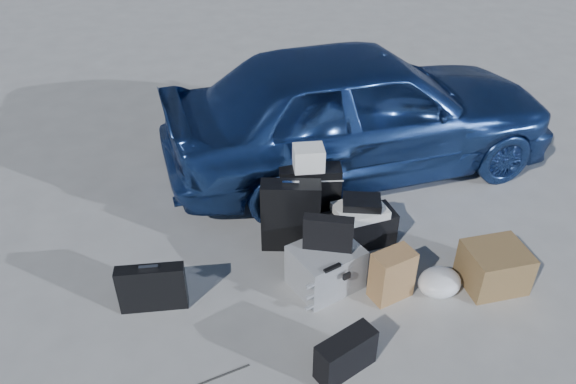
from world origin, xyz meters
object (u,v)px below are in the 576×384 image
Objects in this scene: briefcase at (152,288)px; duffel_bag at (358,229)px; suitcase_left at (291,216)px; pelican_case at (326,267)px; suitcase_right at (310,198)px; car at (360,109)px; cardboard_box at (494,267)px.

duffel_bag is at bearing 18.04° from briefcase.
briefcase is at bearing -143.60° from suitcase_left.
suitcase_right is (-0.00, 0.73, 0.13)m from pelican_case.
suitcase_right is 0.49m from duffel_bag.
suitcase_left is (-0.85, -1.16, -0.34)m from car.
briefcase is 1.52m from suitcase_right.
car is at bearing 66.01° from duffel_bag.
suitcase_right reaches higher than pelican_case.
suitcase_right is at bearing 58.22° from suitcase_left.
duffel_bag is at bearing 3.74° from suitcase_left.
briefcase is (-1.95, -1.71, -0.46)m from car.
suitcase_left reaches higher than briefcase.
briefcase is at bearing 157.64° from pelican_case.
pelican_case is 0.81× the size of duffel_bag.
briefcase is 0.79× the size of suitcase_right.
car is 1.84m from pelican_case.
car reaches higher than duffel_bag.
pelican_case is at bearing 172.54° from cardboard_box.
briefcase reaches higher than duffel_bag.
briefcase is 1.74m from duffel_bag.
duffel_bag is (1.66, 0.50, -0.04)m from briefcase.
pelican_case is at bearing 149.63° from car.
cardboard_box is (0.91, -0.62, 0.02)m from duffel_bag.
duffel_bag is at bearing 25.95° from pelican_case.
suitcase_right is (1.29, 0.78, 0.12)m from briefcase.
cardboard_box is (1.28, -0.90, -0.14)m from suitcase_right.
pelican_case is 1.30m from briefcase.
cardboard_box is at bearing -169.98° from car.
suitcase_left reaches higher than suitcase_right.
suitcase_right is at bearing 65.31° from pelican_case.
suitcase_left is at bearing 134.77° from car.
suitcase_left is 1.40× the size of cardboard_box.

